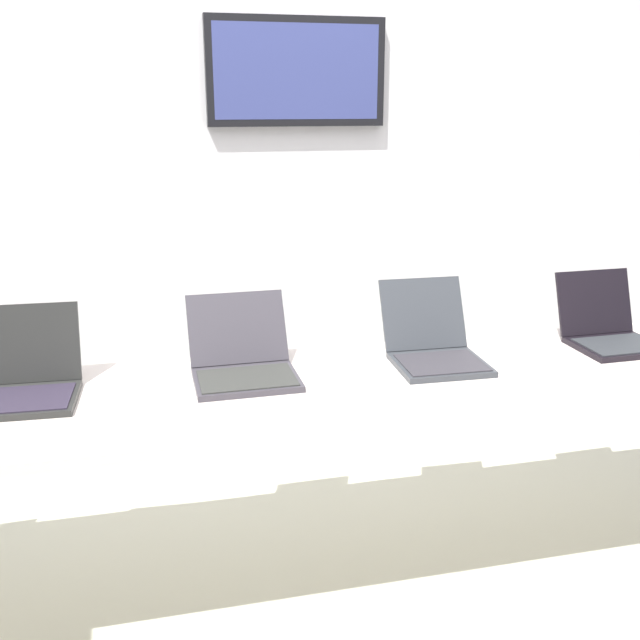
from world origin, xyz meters
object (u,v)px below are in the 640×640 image
laptop_station_2 (243,359)px  laptop_station_3 (433,344)px  workbench (321,397)px  laptop_station_4 (609,329)px  laptop_station_1 (24,378)px

laptop_station_2 → laptop_station_3: size_ratio=0.97×
workbench → laptop_station_2: (-0.24, 0.13, 0.10)m
workbench → laptop_station_4: bearing=6.8°
laptop_station_3 → laptop_station_4: size_ratio=1.17×
laptop_station_1 → workbench: bearing=-6.5°
workbench → laptop_station_4: 1.15m
workbench → laptop_station_2: laptop_station_2 is taller
laptop_station_1 → laptop_station_2: (0.67, 0.02, -0.00)m
laptop_station_3 → laptop_station_1: bearing=-179.4°
workbench → laptop_station_3: (0.43, 0.12, 0.11)m
workbench → laptop_station_4: laptop_station_4 is taller
workbench → laptop_station_2: bearing=151.4°
laptop_station_2 → laptop_station_1: bearing=-177.9°
laptop_station_3 → workbench: bearing=-164.7°
laptop_station_1 → laptop_station_3: 1.34m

